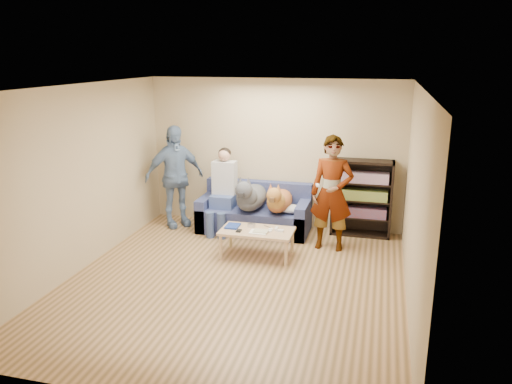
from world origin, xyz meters
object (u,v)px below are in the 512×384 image
(bookshelf, at_px, (362,196))
(camera_silver, at_px, (251,225))
(coffee_table, at_px, (257,233))
(notebook_blue, at_px, (233,226))
(sofa, at_px, (255,215))
(dog_tan, at_px, (279,200))
(person_standing_right, at_px, (332,193))
(person_seated, at_px, (223,187))
(person_standing_left, at_px, (174,177))
(dog_gray, at_px, (250,197))

(bookshelf, bearing_deg, camera_silver, -142.08)
(camera_silver, height_order, coffee_table, camera_silver)
(notebook_blue, xyz_separation_m, camera_silver, (0.28, 0.07, 0.01))
(sofa, xyz_separation_m, dog_tan, (0.46, -0.19, 0.35))
(dog_tan, bearing_deg, sofa, 157.23)
(person_standing_right, height_order, coffee_table, person_standing_right)
(person_seated, distance_m, coffee_table, 1.38)
(notebook_blue, bearing_deg, dog_tan, 58.85)
(person_standing_left, height_order, notebook_blue, person_standing_left)
(coffee_table, bearing_deg, person_seated, 130.65)
(person_seated, bearing_deg, bookshelf, 8.77)
(person_standing_left, distance_m, bookshelf, 3.26)
(notebook_blue, xyz_separation_m, coffee_table, (0.40, -0.05, -0.06))
(person_seated, xyz_separation_m, dog_gray, (0.51, -0.08, -0.11))
(person_standing_right, height_order, bookshelf, person_standing_right)
(dog_tan, relative_size, bookshelf, 0.89)
(dog_tan, bearing_deg, coffee_table, -98.23)
(dog_tan, bearing_deg, person_standing_left, 177.52)
(sofa, bearing_deg, person_standing_right, -20.85)
(camera_silver, distance_m, bookshelf, 2.04)
(person_standing_right, xyz_separation_m, dog_gray, (-1.39, 0.31, -0.24))
(camera_silver, relative_size, dog_gray, 0.09)
(camera_silver, relative_size, coffee_table, 0.10)
(person_standing_right, xyz_separation_m, camera_silver, (-1.16, -0.49, -0.46))
(person_standing_left, bearing_deg, bookshelf, -37.64)
(sofa, bearing_deg, dog_gray, -96.76)
(person_seated, bearing_deg, camera_silver, -49.99)
(person_standing_left, xyz_separation_m, sofa, (1.44, 0.11, -0.63))
(notebook_blue, height_order, bookshelf, bookshelf)
(coffee_table, bearing_deg, dog_gray, 110.81)
(notebook_blue, bearing_deg, coffee_table, -7.13)
(sofa, distance_m, dog_tan, 0.61)
(dog_gray, xyz_separation_m, coffee_table, (0.35, -0.92, -0.29))
(person_standing_right, distance_m, camera_silver, 1.34)
(sofa, distance_m, dog_gray, 0.44)
(person_standing_left, height_order, dog_gray, person_standing_left)
(person_standing_left, distance_m, notebook_blue, 1.74)
(dog_gray, bearing_deg, person_standing_right, -12.64)
(camera_silver, bearing_deg, person_standing_right, 22.74)
(camera_silver, height_order, dog_tan, dog_tan)
(notebook_blue, height_order, person_seated, person_seated)
(dog_tan, height_order, coffee_table, dog_tan)
(person_standing_right, height_order, notebook_blue, person_standing_right)
(dog_gray, height_order, coffee_table, dog_gray)
(sofa, xyz_separation_m, person_seated, (-0.54, -0.13, 0.49))
(person_standing_right, xyz_separation_m, sofa, (-1.37, 0.52, -0.62))
(sofa, relative_size, dog_tan, 1.64)
(person_standing_left, bearing_deg, person_seated, -44.72)
(person_standing_left, xyz_separation_m, dog_gray, (1.41, -0.10, -0.24))
(dog_tan, relative_size, coffee_table, 1.06)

